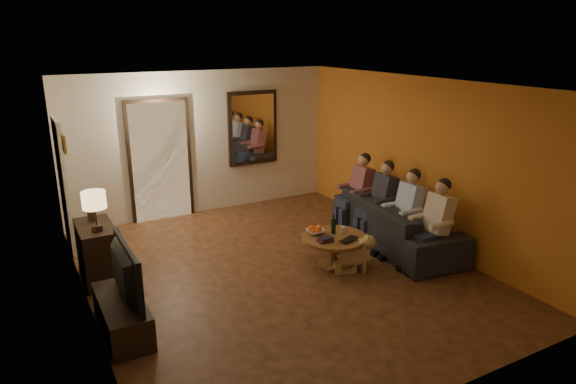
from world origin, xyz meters
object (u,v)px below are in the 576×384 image
person_d (358,194)px  person_c (380,204)px  tv_stand (122,315)px  laptop (352,241)px  sofa (397,222)px  person_a (434,228)px  coffee_table (334,251)px  wine_bottle (334,223)px  person_b (405,215)px  dog (352,253)px  table_lamp (95,211)px  dresser (98,253)px  bowl (315,232)px  tv (118,273)px

person_d → person_c: bearing=-90.0°
tv_stand → laptop: size_ratio=3.59×
sofa → person_a: size_ratio=2.09×
coffee_table → wine_bottle: bearing=63.4°
person_a → person_b: (0.00, 0.60, 0.00)m
tv_stand → wine_bottle: size_ratio=3.81×
dog → coffee_table: 0.32m
table_lamp → person_a: bearing=-21.5°
wine_bottle → tv_stand: bearing=-172.7°
person_d → dresser: bearing=178.8°
person_b → person_d: same height
table_lamp → person_d: table_lamp is taller
person_b → wine_bottle: bearing=169.5°
sofa → dog: size_ratio=4.47×
person_d → dog: bearing=-128.3°
tv_stand → bowl: (2.85, 0.52, 0.29)m
tv_stand → person_a: 4.28m
person_a → person_b: 0.60m
table_lamp → tv: bearing=-90.0°
dog → bowl: size_ratio=2.16×
bowl → tv_stand: bearing=-169.7°
dresser → person_b: bearing=-17.0°
tv → wine_bottle: 3.11m
tv_stand → person_d: 4.47m
dresser → laptop: bearing=-25.0°
sofa → laptop: bearing=119.2°
person_d → coffee_table: bearing=-138.0°
dresser → tv_stand: dresser is taller
person_b → wine_bottle: 1.18m
person_a → bowl: 1.68m
person_c → laptop: bearing=-145.3°
tv_stand → person_b: 4.26m
person_d → coffee_table: size_ratio=1.28×
tv → sofa: bearing=-83.7°
tv → person_a: person_a is taller
tv → bowl: bearing=-79.7°
person_c → table_lamp: bearing=173.6°
person_a → person_c: 1.20m
dresser → bowl: 3.01m
dog → wine_bottle: 0.52m
person_c → bowl: size_ratio=4.63×
person_a → person_c: bearing=90.0°
tv_stand → laptop: bearing=0.3°
person_c → wine_bottle: bearing=-161.5°
person_d → dog: (-1.09, -1.38, -0.32)m
person_c → wine_bottle: size_ratio=3.87×
sofa → wine_bottle: 1.28m
dresser → table_lamp: size_ratio=1.62×
tv → person_b: (4.24, 0.18, -0.12)m
bowl → wine_bottle: (0.23, -0.12, 0.12)m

